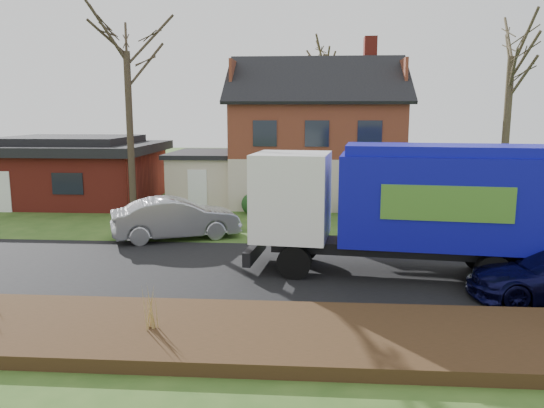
{
  "coord_description": "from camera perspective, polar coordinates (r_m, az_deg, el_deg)",
  "views": [
    {
      "loc": [
        1.69,
        -16.39,
        5.02
      ],
      "look_at": [
        0.32,
        2.5,
        1.76
      ],
      "focal_mm": 35.0,
      "sensor_mm": 36.0,
      "label": 1
    }
  ],
  "objects": [
    {
      "name": "silver_sedan",
      "position": [
        21.66,
        -10.29,
        -1.53
      ],
      "size": [
        5.34,
        3.61,
        1.66
      ],
      "primitive_type": "imported",
      "rotation": [
        0.0,
        0.0,
        1.98
      ],
      "color": "#929499",
      "rests_on": "ground"
    },
    {
      "name": "tree_back",
      "position": [
        39.47,
        5.8,
        17.46
      ],
      "size": [
        3.91,
        3.91,
        12.39
      ],
      "color": "#453929",
      "rests_on": "ground"
    },
    {
      "name": "mulch_verge",
      "position": [
        12.23,
        -4.27,
        -13.72
      ],
      "size": [
        80.0,
        3.5,
        0.3
      ],
      "primitive_type": "cube",
      "color": "black",
      "rests_on": "ground"
    },
    {
      "name": "tree_front_west",
      "position": [
        27.15,
        -15.51,
        17.99
      ],
      "size": [
        3.7,
        3.7,
        10.99
      ],
      "color": "#3C3124",
      "rests_on": "ground"
    },
    {
      "name": "road",
      "position": [
        17.22,
        -1.68,
        -7.14
      ],
      "size": [
        80.0,
        7.0,
        0.02
      ],
      "primitive_type": "cube",
      "color": "black",
      "rests_on": "ground"
    },
    {
      "name": "main_house",
      "position": [
        30.32,
        3.8,
        7.89
      ],
      "size": [
        12.95,
        8.95,
        9.26
      ],
      "color": "beige",
      "rests_on": "ground"
    },
    {
      "name": "grass_clump_mid",
      "position": [
        12.25,
        -12.9,
        -10.79
      ],
      "size": [
        0.34,
        0.28,
        0.94
      ],
      "color": "#AA8B4B",
      "rests_on": "mulch_verge"
    },
    {
      "name": "ranch_house",
      "position": [
        32.58,
        -20.76,
        3.5
      ],
      "size": [
        9.8,
        8.2,
        3.7
      ],
      "color": "maroon",
      "rests_on": "ground"
    },
    {
      "name": "garbage_truck",
      "position": [
        16.77,
        14.82,
        0.29
      ],
      "size": [
        9.75,
        3.64,
        4.08
      ],
      "rotation": [
        0.0,
        0.0,
        -0.12
      ],
      "color": "black",
      "rests_on": "ground"
    },
    {
      "name": "ground",
      "position": [
        17.23,
        -1.68,
        -7.17
      ],
      "size": [
        120.0,
        120.0,
        0.0
      ],
      "primitive_type": "plane",
      "color": "#2D501A",
      "rests_on": "ground"
    },
    {
      "name": "tree_front_east",
      "position": [
        27.75,
        24.57,
        16.79
      ],
      "size": [
        3.9,
        3.9,
        10.84
      ],
      "color": "#453C29",
      "rests_on": "ground"
    }
  ]
}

